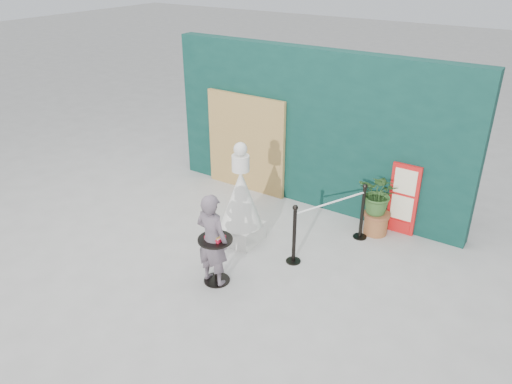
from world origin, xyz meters
The scene contains 10 objects.
ground centered at (0.00, 0.00, 0.00)m, with size 60.00×60.00×0.00m, color #ADAAA5.
back_wall centered at (0.00, 3.15, 1.50)m, with size 6.00×0.30×3.00m, color #0A2D28.
bamboo_fence centered at (-1.40, 2.94, 1.00)m, with size 1.80×0.08×2.00m, color tan.
woman centered at (0.05, -0.03, 0.74)m, with size 0.54×0.35×1.48m, color #645660.
menu_board centered at (1.90, 2.95, 0.65)m, with size 0.50×0.07×1.30m.
statue centered at (-0.27, 1.17, 0.74)m, with size 0.71×0.71×1.81m.
cafe_table centered at (0.07, 0.01, 0.50)m, with size 0.52×0.52×0.75m.
food_basket centered at (0.08, 0.01, 0.79)m, with size 0.26×0.19×0.11m.
planter centered at (1.56, 2.69, 0.67)m, with size 0.68×0.59×1.16m.
stanchion_barrier centered at (1.09, 1.75, 0.49)m, with size 0.84×1.54×1.03m.
Camera 1 is at (4.01, -4.86, 4.59)m, focal length 35.00 mm.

